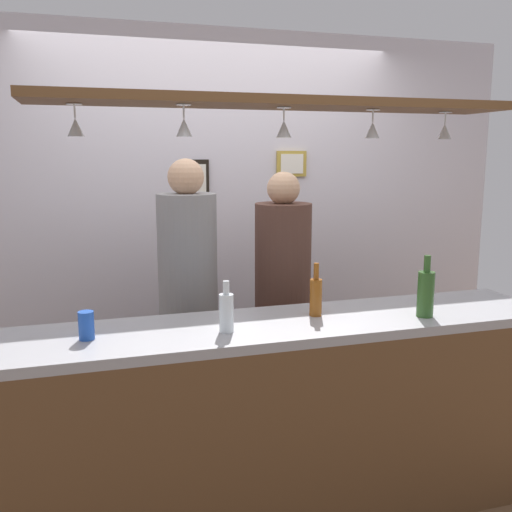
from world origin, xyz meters
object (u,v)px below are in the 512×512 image
object	(u,v)px
bottle_soda_clear	(226,312)
drink_can	(86,326)
bottle_champagne_green	(426,293)
picture_frame_upper_small	(292,164)
person_middle_grey_shirt	(188,280)
person_right_brown_shirt	(283,282)
bottle_beer_amber_tall	(316,296)
picture_frame_crest	(196,179)

from	to	relation	value
bottle_soda_clear	drink_can	distance (m)	0.60
bottle_champagne_green	picture_frame_upper_small	size ratio (longest dim) A/B	1.36
person_middle_grey_shirt	bottle_champagne_green	distance (m)	1.33
person_right_brown_shirt	bottle_beer_amber_tall	distance (m)	0.71
bottle_champagne_green	bottle_beer_amber_tall	xyz separation A→B (m)	(-0.50, 0.17, -0.02)
bottle_champagne_green	picture_frame_upper_small	world-z (taller)	picture_frame_upper_small
drink_can	picture_frame_crest	bearing A→B (deg)	62.14
bottle_champagne_green	bottle_soda_clear	xyz separation A→B (m)	(-0.97, 0.04, -0.03)
person_right_brown_shirt	picture_frame_crest	size ratio (longest dim) A/B	6.42
person_right_brown_shirt	bottle_soda_clear	world-z (taller)	person_right_brown_shirt
person_middle_grey_shirt	picture_frame_upper_small	xyz separation A→B (m)	(0.87, 0.66, 0.64)
drink_can	picture_frame_upper_small	xyz separation A→B (m)	(1.44, 1.41, 0.64)
person_middle_grey_shirt	drink_can	size ratio (longest dim) A/B	14.32
drink_can	picture_frame_upper_small	world-z (taller)	picture_frame_upper_small
drink_can	picture_frame_upper_small	size ratio (longest dim) A/B	0.55
bottle_beer_amber_tall	picture_frame_crest	world-z (taller)	picture_frame_crest
bottle_beer_amber_tall	person_middle_grey_shirt	bearing A→B (deg)	125.52
bottle_beer_amber_tall	drink_can	distance (m)	1.07
bottle_beer_amber_tall	drink_can	bearing A→B (deg)	-177.14
bottle_beer_amber_tall	picture_frame_upper_small	xyz separation A→B (m)	(0.37, 1.36, 0.60)
bottle_soda_clear	bottle_beer_amber_tall	bearing A→B (deg)	14.36
bottle_champagne_green	person_right_brown_shirt	bearing A→B (deg)	115.94
bottle_beer_amber_tall	bottle_soda_clear	xyz separation A→B (m)	(-0.47, -0.12, -0.01)
bottle_beer_amber_tall	bottle_soda_clear	bearing A→B (deg)	-165.64
bottle_beer_amber_tall	drink_can	size ratio (longest dim) A/B	2.13
person_right_brown_shirt	bottle_soda_clear	distance (m)	1.00
picture_frame_crest	bottle_beer_amber_tall	bearing A→B (deg)	-76.73
person_middle_grey_shirt	bottle_beer_amber_tall	distance (m)	0.86
person_right_brown_shirt	bottle_beer_amber_tall	bearing A→B (deg)	-96.35
bottle_soda_clear	picture_frame_crest	size ratio (longest dim) A/B	0.88
person_middle_grey_shirt	bottle_beer_amber_tall	bearing A→B (deg)	-54.48
person_right_brown_shirt	picture_frame_crest	xyz separation A→B (m)	(-0.40, 0.66, 0.60)
bottle_champagne_green	bottle_soda_clear	distance (m)	0.98
person_right_brown_shirt	bottle_champagne_green	world-z (taller)	person_right_brown_shirt
person_middle_grey_shirt	bottle_soda_clear	world-z (taller)	person_middle_grey_shirt
bottle_soda_clear	picture_frame_upper_small	size ratio (longest dim) A/B	1.05
person_right_brown_shirt	picture_frame_upper_small	size ratio (longest dim) A/B	7.58
bottle_champagne_green	bottle_soda_clear	size ratio (longest dim) A/B	1.30
person_right_brown_shirt	bottle_champagne_green	size ratio (longest dim) A/B	5.56
bottle_soda_clear	picture_frame_upper_small	distance (m)	1.81
person_middle_grey_shirt	person_right_brown_shirt	xyz separation A→B (m)	(0.58, 0.00, -0.05)
drink_can	picture_frame_crest	xyz separation A→B (m)	(0.75, 1.41, 0.54)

